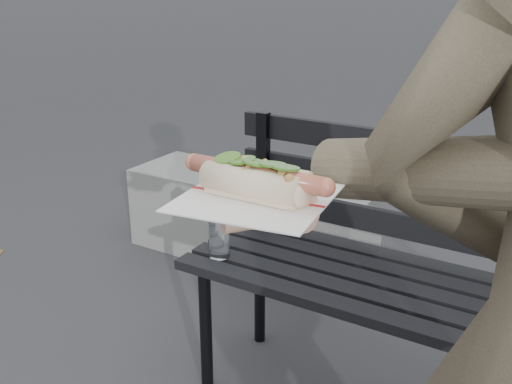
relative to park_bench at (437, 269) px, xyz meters
The scene contains 3 objects.
park_bench is the anchor object (origin of this frame).
concrete_block 1.32m from the park_bench, 146.68° to the left, with size 1.20×0.40×0.40m, color slate.
held_hotdog 1.05m from the park_bench, 79.00° to the right, with size 0.64×0.32×0.20m.
Camera 1 is at (0.30, -0.77, 1.31)m, focal length 42.00 mm.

